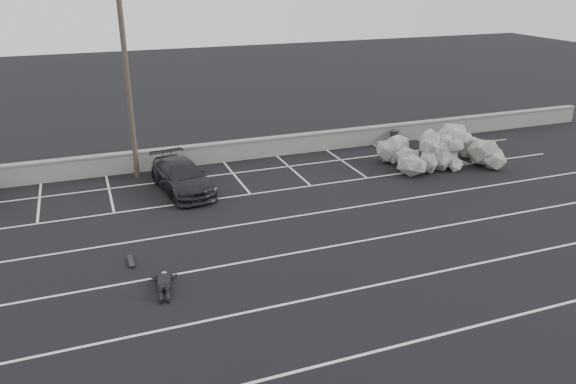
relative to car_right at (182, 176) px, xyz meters
name	(u,v)px	position (x,y,z in m)	size (l,w,h in m)	color
ground	(305,300)	(1.79, -10.56, -0.69)	(120.00, 120.00, 0.00)	black
seawall	(204,154)	(1.79, 3.44, -0.15)	(50.00, 0.45, 1.06)	gray
stall_lines	(259,241)	(1.71, -6.15, -0.69)	(36.00, 20.05, 0.01)	silver
car_right	(182,176)	(0.00, 0.00, 0.00)	(1.95, 4.78, 1.39)	black
utility_pole	(127,80)	(-1.75, 2.64, 4.09)	(1.26, 0.25, 9.44)	#4C4238
trash_bin	(394,137)	(12.91, 2.90, -0.26)	(0.58, 0.58, 0.85)	#242426
riprap_pile	(444,152)	(13.62, -0.91, -0.09)	(6.36, 4.92, 1.47)	#AAA89F
person	(164,279)	(-2.15, -8.09, -0.47)	(1.20, 2.32, 0.44)	black
skateboard	(131,262)	(-3.01, -6.24, -0.63)	(0.21, 0.71, 0.09)	black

